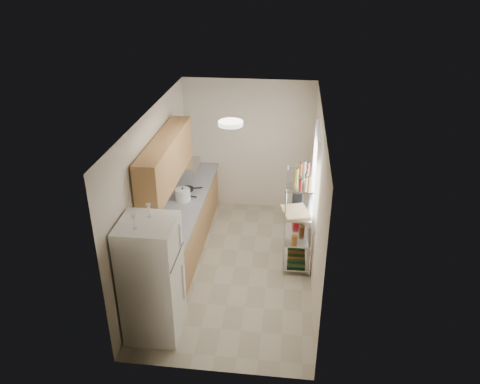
# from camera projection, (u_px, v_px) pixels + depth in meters

# --- Properties ---
(room) EXTENTS (2.52, 4.42, 2.62)m
(room) POSITION_uv_depth(u_px,v_px,m) (234.00, 197.00, 7.15)
(room) COLOR #ACA28B
(room) RESTS_ON ground
(counter_run) EXTENTS (0.63, 3.51, 0.90)m
(counter_run) POSITION_uv_depth(u_px,v_px,m) (184.00, 226.00, 8.01)
(counter_run) COLOR #B3804C
(counter_run) RESTS_ON ground
(upper_cabinets) EXTENTS (0.33, 2.20, 0.72)m
(upper_cabinets) POSITION_uv_depth(u_px,v_px,m) (166.00, 160.00, 7.12)
(upper_cabinets) COLOR #B3804C
(upper_cabinets) RESTS_ON room
(range_hood) EXTENTS (0.50, 0.60, 0.12)m
(range_hood) POSITION_uv_depth(u_px,v_px,m) (183.00, 165.00, 8.01)
(range_hood) COLOR #B7BABC
(range_hood) RESTS_ON room
(window) EXTENTS (0.06, 1.00, 1.46)m
(window) POSITION_uv_depth(u_px,v_px,m) (315.00, 176.00, 7.22)
(window) COLOR white
(window) RESTS_ON room
(bakers_rack) EXTENTS (0.45, 0.90, 1.73)m
(bakers_rack) POSITION_uv_depth(u_px,v_px,m) (299.00, 202.00, 7.39)
(bakers_rack) COLOR silver
(bakers_rack) RESTS_ON ground
(ceiling_dome) EXTENTS (0.34, 0.34, 0.05)m
(ceiling_dome) POSITION_uv_depth(u_px,v_px,m) (231.00, 123.00, 6.31)
(ceiling_dome) COLOR white
(ceiling_dome) RESTS_ON room
(refrigerator) EXTENTS (0.70, 0.70, 1.70)m
(refrigerator) POSITION_uv_depth(u_px,v_px,m) (152.00, 279.00, 6.04)
(refrigerator) COLOR white
(refrigerator) RESTS_ON ground
(wine_glass_a) EXTENTS (0.07, 0.07, 0.19)m
(wine_glass_a) POSITION_uv_depth(u_px,v_px,m) (134.00, 222.00, 5.48)
(wine_glass_a) COLOR silver
(wine_glass_a) RESTS_ON refrigerator
(wine_glass_b) EXTENTS (0.06, 0.06, 0.18)m
(wine_glass_b) POSITION_uv_depth(u_px,v_px,m) (149.00, 210.00, 5.74)
(wine_glass_b) COLOR silver
(wine_glass_b) RESTS_ON refrigerator
(rice_cooker) EXTENTS (0.25, 0.25, 0.20)m
(rice_cooker) POSITION_uv_depth(u_px,v_px,m) (183.00, 195.00, 7.87)
(rice_cooker) COLOR white
(rice_cooker) RESTS_ON counter_run
(frying_pan_large) EXTENTS (0.28, 0.28, 0.04)m
(frying_pan_large) POSITION_uv_depth(u_px,v_px,m) (182.00, 195.00, 8.04)
(frying_pan_large) COLOR black
(frying_pan_large) RESTS_ON counter_run
(frying_pan_small) EXTENTS (0.27, 0.27, 0.04)m
(frying_pan_small) POSITION_uv_depth(u_px,v_px,m) (188.00, 189.00, 8.24)
(frying_pan_small) COLOR black
(frying_pan_small) RESTS_ON counter_run
(cutting_board) EXTENTS (0.49, 0.57, 0.03)m
(cutting_board) POSITION_uv_depth(u_px,v_px,m) (296.00, 212.00, 7.28)
(cutting_board) COLOR tan
(cutting_board) RESTS_ON bakers_rack
(espresso_machine) EXTENTS (0.18, 0.25, 0.28)m
(espresso_machine) POSITION_uv_depth(u_px,v_px,m) (298.00, 191.00, 7.67)
(espresso_machine) COLOR black
(espresso_machine) RESTS_ON bakers_rack
(storage_bag) EXTENTS (0.12, 0.15, 0.16)m
(storage_bag) POSITION_uv_depth(u_px,v_px,m) (296.00, 218.00, 7.87)
(storage_bag) COLOR #B01518
(storage_bag) RESTS_ON bakers_rack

